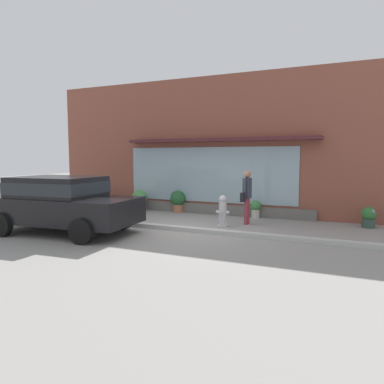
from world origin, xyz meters
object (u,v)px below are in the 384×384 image
at_px(pedestrian_with_handbag, 247,194).
at_px(parked_car_black, 62,201).
at_px(fire_hydrant, 223,211).
at_px(potted_plant_window_center, 178,200).
at_px(potted_plant_low_front, 369,217).
at_px(potted_plant_window_left, 256,208).
at_px(potted_plant_trailing_edge, 139,200).
at_px(potted_plant_by_entrance, 103,198).

xyz_separation_m(pedestrian_with_handbag, parked_car_black, (-4.32, -3.25, -0.08)).
distance_m(fire_hydrant, parked_car_black, 4.59).
height_order(potted_plant_window_center, potted_plant_low_front, potted_plant_window_center).
distance_m(pedestrian_with_handbag, parked_car_black, 5.40).
xyz_separation_m(potted_plant_window_center, potted_plant_window_left, (3.00, -0.07, -0.13)).
distance_m(potted_plant_window_center, potted_plant_trailing_edge, 1.56).
xyz_separation_m(potted_plant_trailing_edge, potted_plant_low_front, (8.00, -0.08, -0.12)).
xyz_separation_m(potted_plant_window_center, potted_plant_low_front, (6.47, -0.36, -0.15)).
relative_size(potted_plant_window_left, potted_plant_low_front, 0.99).
bearing_deg(potted_plant_low_front, potted_plant_trailing_edge, 179.40).
xyz_separation_m(potted_plant_low_front, potted_plant_by_entrance, (-9.66, -0.02, 0.10)).
height_order(potted_plant_trailing_edge, potted_plant_window_left, potted_plant_trailing_edge).
bearing_deg(potted_plant_trailing_edge, pedestrian_with_handbag, -13.15).
relative_size(parked_car_black, potted_plant_low_front, 6.74).
distance_m(fire_hydrant, potted_plant_window_center, 3.18).
bearing_deg(potted_plant_window_center, fire_hydrant, -38.84).
relative_size(pedestrian_with_handbag, parked_car_black, 0.40).
bearing_deg(potted_plant_trailing_edge, potted_plant_window_center, 10.15).
distance_m(potted_plant_window_center, potted_plant_low_front, 6.48).
height_order(fire_hydrant, pedestrian_with_handbag, pedestrian_with_handbag).
bearing_deg(parked_car_black, potted_plant_by_entrance, 110.11).
height_order(potted_plant_trailing_edge, potted_plant_by_entrance, potted_plant_trailing_edge).
distance_m(potted_plant_window_left, potted_plant_low_front, 3.48).
bearing_deg(parked_car_black, fire_hydrant, 30.25).
bearing_deg(parked_car_black, potted_plant_window_center, 70.08).
bearing_deg(pedestrian_with_handbag, fire_hydrant, -32.90).
height_order(pedestrian_with_handbag, potted_plant_trailing_edge, pedestrian_with_handbag).
height_order(potted_plant_window_left, potted_plant_low_front, potted_plant_low_front).
xyz_separation_m(fire_hydrant, parked_car_black, (-3.77, -2.59, 0.41)).
relative_size(potted_plant_window_center, potted_plant_low_front, 1.33).
relative_size(pedestrian_with_handbag, potted_plant_by_entrance, 2.15).
bearing_deg(pedestrian_with_handbag, potted_plant_trailing_edge, -96.10).
relative_size(parked_car_black, potted_plant_window_left, 6.82).
bearing_deg(potted_plant_window_center, potted_plant_trailing_edge, -169.85).
bearing_deg(potted_plant_by_entrance, potted_plant_low_front, 0.12).
bearing_deg(potted_plant_window_left, potted_plant_low_front, -4.78).
bearing_deg(potted_plant_trailing_edge, parked_car_black, -86.74).
bearing_deg(fire_hydrant, potted_plant_window_center, 141.16).
height_order(parked_car_black, potted_plant_low_front, parked_car_black).
bearing_deg(potted_plant_trailing_edge, potted_plant_low_front, -0.60).
xyz_separation_m(fire_hydrant, pedestrian_with_handbag, (0.55, 0.66, 0.50)).
distance_m(fire_hydrant, potted_plant_low_front, 4.31).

